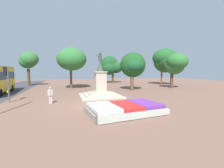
% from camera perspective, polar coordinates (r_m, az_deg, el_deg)
% --- Properties ---
extents(ground_plane, '(85.49, 85.49, 0.00)m').
position_cam_1_polar(ground_plane, '(13.22, -7.12, -8.06)').
color(ground_plane, brown).
extents(flower_planter, '(5.60, 3.76, 0.67)m').
position_cam_1_polar(flower_planter, '(10.81, 5.05, -9.36)').
color(flower_planter, '#38281C').
rests_on(flower_planter, ground_plane).
extents(statue_monument, '(4.67, 4.67, 5.08)m').
position_cam_1_polar(statue_monument, '(17.50, -4.45, -1.50)').
color(statue_monument, '#B2A894').
rests_on(statue_monument, ground_plane).
extents(traffic_light_mid_block, '(0.41, 0.28, 3.35)m').
position_cam_1_polar(traffic_light_mid_block, '(16.96, -35.20, 1.86)').
color(traffic_light_mid_block, '#4C5156').
rests_on(traffic_light_mid_block, ground_plane).
extents(pedestrian_with_handbag, '(0.45, 0.42, 1.54)m').
position_cam_1_polar(pedestrian_with_handbag, '(14.72, -22.36, -3.57)').
color(pedestrian_with_handbag, beige).
rests_on(pedestrian_with_handbag, ground_plane).
extents(park_tree_far_left, '(5.50, 4.37, 6.62)m').
position_cam_1_polar(park_tree_far_left, '(37.29, -0.47, 6.68)').
color(park_tree_far_left, '#4C3823').
rests_on(park_tree_far_left, ground_plane).
extents(park_tree_behind_statue, '(3.63, 3.40, 6.70)m').
position_cam_1_polar(park_tree_behind_statue, '(33.86, -29.19, 7.88)').
color(park_tree_behind_statue, '#4C3823').
rests_on(park_tree_behind_statue, ground_plane).
extents(park_tree_far_right, '(5.58, 5.42, 7.72)m').
position_cam_1_polar(park_tree_far_right, '(34.44, 19.82, 8.49)').
color(park_tree_far_right, brown).
rests_on(park_tree_far_right, ground_plane).
extents(park_tree_street_side, '(4.77, 6.14, 7.02)m').
position_cam_1_polar(park_tree_street_side, '(26.48, -15.08, 9.15)').
color(park_tree_street_side, brown).
rests_on(park_tree_street_side, ground_plane).
extents(park_tree_mid_canopy, '(3.86, 4.08, 5.83)m').
position_cam_1_polar(park_tree_mid_canopy, '(23.39, 8.02, 7.11)').
color(park_tree_mid_canopy, brown).
rests_on(park_tree_mid_canopy, ground_plane).
extents(park_tree_distant, '(3.51, 4.00, 5.92)m').
position_cam_1_polar(park_tree_distant, '(27.85, 23.08, 7.14)').
color(park_tree_distant, '#4C3823').
rests_on(park_tree_distant, ground_plane).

